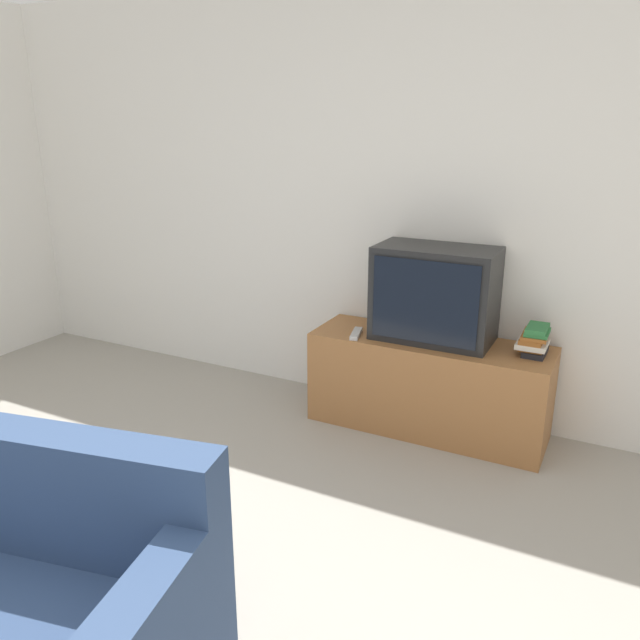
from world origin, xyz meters
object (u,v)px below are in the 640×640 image
(book_stack, at_px, (534,340))
(remote_on_stand, at_px, (356,334))
(television, at_px, (435,294))
(tv_stand, at_px, (428,385))

(book_stack, height_order, remote_on_stand, book_stack)
(television, bearing_deg, remote_on_stand, -160.08)
(tv_stand, bearing_deg, television, 92.34)
(book_stack, bearing_deg, tv_stand, -176.14)
(remote_on_stand, bearing_deg, tv_stand, 15.76)
(tv_stand, xyz_separation_m, book_stack, (0.57, 0.04, 0.36))
(tv_stand, height_order, remote_on_stand, remote_on_stand)
(television, xyz_separation_m, book_stack, (0.57, 0.00, -0.19))
(tv_stand, distance_m, remote_on_stand, 0.53)
(television, xyz_separation_m, remote_on_stand, (-0.42, -0.15, -0.26))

